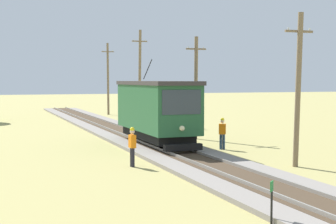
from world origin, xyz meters
TOP-DOWN VIEW (x-y plane):
  - red_tram at (0.00, 20.44)m, footprint 2.60×8.54m
  - utility_pole_near_tram at (3.72, 11.85)m, footprint 1.40×0.49m
  - utility_pole_mid at (3.72, 23.33)m, footprint 1.40×0.35m
  - utility_pole_far at (3.72, 36.00)m, footprint 1.40×0.62m
  - utility_pole_distant at (3.72, 48.25)m, footprint 1.40×0.46m
  - trackside_signal_marker at (-2.15, 4.42)m, footprint 0.21×0.21m
  - track_worker at (-3.17, 14.43)m, footprint 0.27×0.40m
  - second_worker at (3.13, 18.17)m, footprint 0.45×0.40m

SIDE VIEW (x-z plane):
  - trackside_signal_marker at x=-2.15m, z-range 0.08..1.26m
  - track_worker at x=-3.17m, z-range 0.09..1.88m
  - second_worker at x=3.13m, z-range 0.09..1.88m
  - red_tram at x=0.00m, z-range -0.20..4.59m
  - utility_pole_mid at x=3.72m, z-range 0.10..6.80m
  - utility_pole_near_tram at x=3.72m, z-range 0.10..6.94m
  - utility_pole_distant at x=3.72m, z-range 0.10..8.08m
  - utility_pole_far at x=3.72m, z-range 0.10..8.40m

